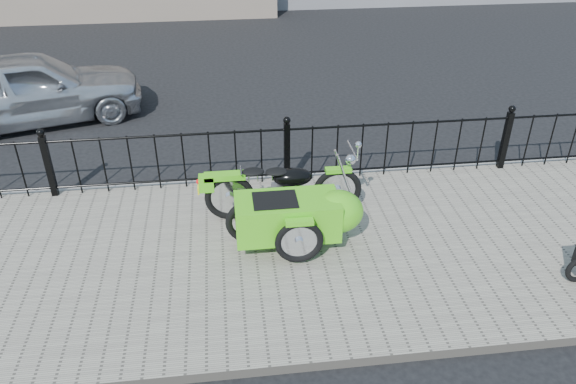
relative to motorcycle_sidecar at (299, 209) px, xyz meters
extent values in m
plane|color=black|center=(0.03, 0.29, -0.59)|extent=(120.00, 120.00, 0.00)
cube|color=gray|center=(0.03, -0.21, -0.53)|extent=(30.00, 3.80, 0.12)
cube|color=gray|center=(0.03, 1.73, -0.53)|extent=(30.00, 0.10, 0.12)
cylinder|color=black|center=(0.03, 1.59, 0.40)|extent=(14.00, 0.04, 0.04)
cylinder|color=black|center=(0.03, 1.59, -0.35)|extent=(14.00, 0.04, 0.04)
cube|color=black|center=(-3.47, 1.59, 0.01)|extent=(0.09, 0.09, 0.96)
sphere|color=black|center=(-3.47, 1.59, 0.55)|extent=(0.11, 0.11, 0.11)
cube|color=black|center=(0.03, 1.59, 0.01)|extent=(0.09, 0.09, 0.96)
sphere|color=black|center=(0.03, 1.59, 0.55)|extent=(0.11, 0.11, 0.11)
cube|color=black|center=(3.53, 1.59, 0.01)|extent=(0.09, 0.09, 0.96)
sphere|color=black|center=(3.53, 1.59, 0.55)|extent=(0.11, 0.11, 0.11)
torus|color=black|center=(0.62, 0.61, -0.13)|extent=(0.69, 0.09, 0.69)
torus|color=black|center=(-0.88, 0.61, -0.13)|extent=(0.69, 0.09, 0.69)
torus|color=black|center=(-0.08, -0.53, -0.13)|extent=(0.60, 0.08, 0.60)
cube|color=gray|center=(-0.13, 0.61, -0.11)|extent=(0.34, 0.22, 0.24)
cylinder|color=black|center=(-0.13, 0.61, -0.18)|extent=(1.40, 0.04, 0.04)
ellipsoid|color=black|center=(-0.01, 0.61, 0.13)|extent=(0.54, 0.29, 0.26)
cylinder|color=silver|center=(0.80, 0.61, 0.49)|extent=(0.03, 0.56, 0.03)
cylinder|color=silver|center=(0.68, 0.61, 0.18)|extent=(0.25, 0.04, 0.59)
sphere|color=silver|center=(0.78, 0.61, 0.35)|extent=(0.15, 0.15, 0.15)
cube|color=#55D41B|center=(0.62, 0.61, 0.20)|extent=(0.36, 0.12, 0.06)
cube|color=#55D41B|center=(-0.93, 0.61, 0.21)|extent=(0.55, 0.16, 0.08)
ellipsoid|color=black|center=(-0.23, 0.61, 0.23)|extent=(0.31, 0.22, 0.08)
ellipsoid|color=black|center=(-0.55, 0.61, 0.25)|extent=(0.31, 0.22, 0.08)
sphere|color=red|center=(-1.28, 0.61, 0.15)|extent=(0.07, 0.07, 0.07)
cube|color=yellow|center=(-1.30, 0.71, -0.03)|extent=(0.02, 0.14, 0.10)
cube|color=#55D41B|center=(-0.18, -0.14, 0.00)|extent=(1.30, 0.62, 0.50)
ellipsoid|color=#55D41B|center=(0.47, -0.14, 0.02)|extent=(0.65, 0.60, 0.54)
cube|color=black|center=(-0.33, -0.14, 0.23)|extent=(0.55, 0.43, 0.06)
cube|color=#55D41B|center=(-0.08, -0.53, 0.16)|extent=(0.34, 0.11, 0.06)
torus|color=black|center=(-0.64, 0.03, -0.16)|extent=(0.63, 0.10, 0.63)
imported|color=silver|center=(-4.50, 4.71, 0.10)|extent=(4.35, 2.71, 1.38)
camera|label=1|loc=(-0.89, -5.99, 3.89)|focal=35.00mm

